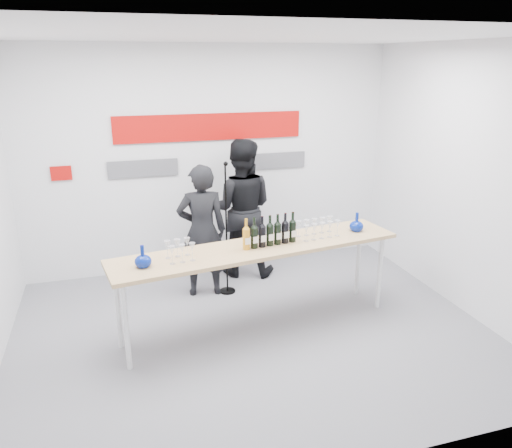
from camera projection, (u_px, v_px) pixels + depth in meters
name	position (u px, v px, depth m)	size (l,w,h in m)	color
ground	(253.00, 332.00, 5.38)	(5.00, 5.00, 0.00)	slate
back_wall	(211.00, 160.00, 6.72)	(5.00, 0.04, 3.00)	silver
signage	(206.00, 138.00, 6.59)	(3.38, 0.02, 0.79)	#AC0A07
tasting_table	(259.00, 252.00, 5.24)	(3.18, 1.07, 0.94)	#DBAD76
wine_bottles	(270.00, 230.00, 5.19)	(0.62, 0.16, 0.33)	#BF7F19
decanter_left	(143.00, 256.00, 4.67)	(0.16, 0.16, 0.21)	navy
decanter_right	(357.00, 222.00, 5.65)	(0.16, 0.16, 0.21)	navy
glasses_left	(180.00, 251.00, 4.85)	(0.29, 0.25, 0.18)	silver
glasses_right	(318.00, 228.00, 5.48)	(0.48, 0.28, 0.18)	silver
presenter_left	(202.00, 231.00, 6.03)	(0.60, 0.39, 1.64)	black
presenter_right	(241.00, 208.00, 6.60)	(0.90, 0.70, 1.84)	black
mic_stand	(227.00, 254.00, 6.15)	(0.20, 0.20, 1.68)	black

